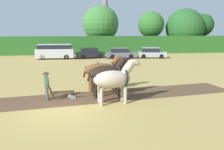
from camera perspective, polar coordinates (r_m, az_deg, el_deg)
name	(u,v)px	position (r m, az deg, el deg)	size (l,w,h in m)	color
ground_plane	(65,110)	(11.40, -12.11, -8.91)	(240.00, 240.00, 0.00)	#A88E4C
plowed_furrow_strip	(46,101)	(13.09, -16.94, -6.46)	(23.72, 2.57, 0.01)	brown
hedgerow	(77,45)	(38.00, -9.10, 7.69)	(69.30, 1.92, 3.03)	#286023
tree_far_left	(101,24)	(42.36, -2.98, 13.19)	(6.80, 6.80, 8.61)	#423323
tree_left	(151,25)	(43.12, 10.18, 12.79)	(4.92, 4.92, 7.53)	#423323
tree_center_left	(185,28)	(45.34, 18.43, 11.63)	(7.25, 7.25, 8.14)	#423323
tree_center	(202,25)	(48.02, 22.48, 11.94)	(4.45, 4.45, 7.28)	brown
church_spire	(105,12)	(82.63, -1.78, 16.11)	(3.13, 3.13, 20.31)	gray
draft_horse_lead_left	(114,79)	(11.82, 0.60, -1.01)	(2.79, 1.28, 2.48)	#B2A38E
draft_horse_lead_right	(108,73)	(13.12, -1.13, 0.53)	(2.79, 1.23, 2.44)	black
draft_horse_trail_left	(102,70)	(14.47, -2.50, 1.36)	(2.86, 1.21, 2.38)	brown
plow	(64,94)	(13.01, -12.31, -4.89)	(1.64, 0.55, 1.13)	#4C331E
farmer_at_plow	(46,84)	(13.03, -16.75, -2.25)	(0.41, 0.60, 1.63)	#4C4C4C
farmer_beside_team	(98,72)	(15.93, -3.73, 0.82)	(0.42, 0.65, 1.69)	#38332D
parked_van	(55,51)	(32.14, -14.61, 6.00)	(5.29, 2.14, 2.07)	#BCBCC1
parked_car_left	(90,53)	(32.13, -5.83, 5.67)	(4.21, 2.47, 1.49)	black
parked_car_center_left	(121,53)	(31.91, 2.28, 5.72)	(4.38, 2.02, 1.51)	#565B66
parked_car_center	(151,53)	(32.81, 10.24, 5.70)	(4.38, 2.53, 1.52)	#9E9EA8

